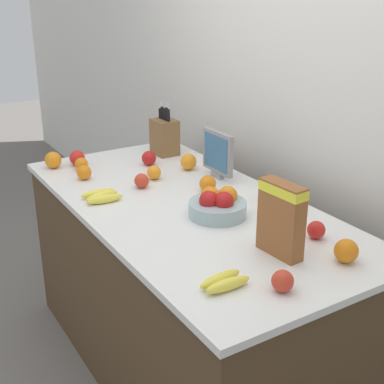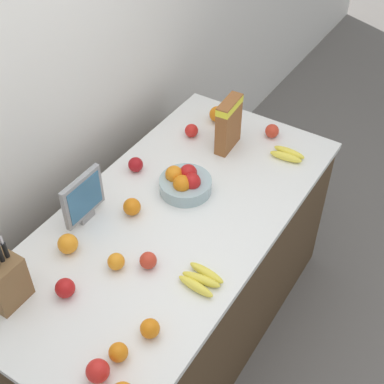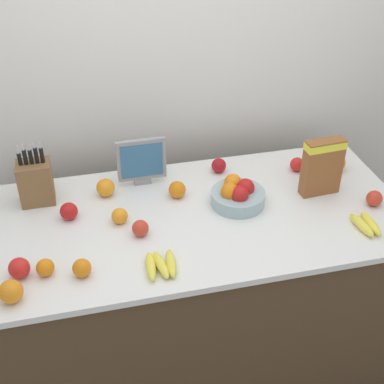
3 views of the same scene
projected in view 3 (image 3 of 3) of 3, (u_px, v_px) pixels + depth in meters
The scene contains 22 objects.
ground_plane at pixel (198, 348), 2.92m from camera, with size 14.00×14.00×0.00m, color slate.
wall_back at pixel (168, 76), 2.73m from camera, with size 9.00×0.06×2.60m.
counter at pixel (199, 287), 2.66m from camera, with size 1.88×0.92×0.91m.
knife_block at pixel (36, 182), 2.44m from camera, with size 0.15×0.12×0.31m.
small_monitor at pixel (141, 161), 2.54m from camera, with size 0.24×0.03×0.24m.
cereal_box at pixel (322, 165), 2.47m from camera, with size 0.19×0.08×0.28m.
fruit_bowl at pixel (237, 195), 2.45m from camera, with size 0.25×0.25×0.12m.
banana_bunch_left at pixel (161, 265), 2.10m from camera, with size 0.13×0.17×0.04m.
banana_bunch_right at pixel (366, 224), 2.31m from camera, with size 0.09×0.17×0.04m.
apple_rightmost at pixel (140, 228), 2.27m from camera, with size 0.07×0.07×0.07m, color red.
apple_near_bananas at pixel (219, 166), 2.69m from camera, with size 0.07×0.07×0.07m, color #A31419.
apple_by_knife_block at pixel (374, 198), 2.45m from camera, with size 0.07×0.07×0.07m, color red.
apple_leftmost at pixel (19, 268), 2.05m from camera, with size 0.08×0.08×0.08m, color red.
apple_front at pixel (69, 211), 2.36m from camera, with size 0.08×0.08×0.08m, color red.
apple_middle at pixel (297, 164), 2.70m from camera, with size 0.07×0.07×0.07m, color red.
orange_mid_left at pixel (82, 268), 2.06m from camera, with size 0.07×0.07×0.07m, color orange.
orange_front_center at pixel (120, 216), 2.34m from camera, with size 0.07×0.07×0.07m, color orange.
orange_back_center at pixel (106, 188), 2.51m from camera, with size 0.09×0.09×0.09m, color orange.
orange_front_left at pixel (11, 292), 1.94m from camera, with size 0.09×0.09×0.09m, color orange.
orange_mid_right at pixel (45, 268), 2.06m from camera, with size 0.07×0.07×0.07m, color orange.
orange_near_bowl at pixel (177, 190), 2.50m from camera, with size 0.08×0.08×0.08m, color orange.
orange_by_cereal at pixel (337, 163), 2.70m from camera, with size 0.09×0.09×0.09m, color orange.
Camera 3 is at (-0.49, -1.87, 2.35)m, focal length 50.00 mm.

